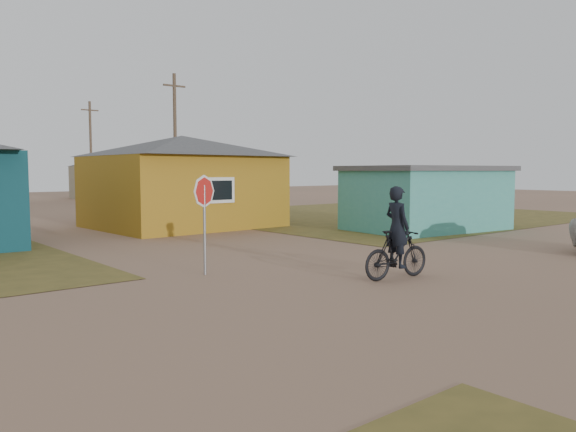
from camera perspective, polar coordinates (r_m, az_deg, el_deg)
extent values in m
plane|color=#8D6951|center=(12.27, 11.77, -6.76)|extent=(120.00, 120.00, 0.00)
cube|color=brown|center=(31.20, 9.13, 0.15)|extent=(20.00, 18.00, 0.00)
cube|color=#A17218|center=(24.58, -10.64, 2.43)|extent=(7.21, 6.24, 3.00)
pyramid|color=#3C3C3F|center=(24.58, -10.71, 6.98)|extent=(7.72, 6.76, 0.90)
cube|color=silver|center=(21.98, -6.80, 2.62)|extent=(1.20, 0.06, 1.00)
cube|color=black|center=(21.95, -6.76, 2.62)|extent=(0.95, 0.04, 0.75)
cube|color=teal|center=(23.56, 13.86, 1.56)|extent=(6.39, 4.61, 2.40)
cube|color=#3C3C3F|center=(23.53, 13.92, 4.72)|extent=(6.71, 4.93, 0.20)
cube|color=gray|center=(51.30, -17.47, 3.28)|extent=(6.41, 5.50, 2.80)
pyramid|color=#3C3C3F|center=(51.30, -17.52, 5.29)|extent=(6.95, 6.05, 0.80)
cylinder|color=brown|center=(33.54, -11.39, 7.25)|extent=(0.20, 0.20, 8.00)
cube|color=brown|center=(33.86, -11.48, 12.84)|extent=(1.40, 0.10, 0.10)
cylinder|color=brown|center=(48.55, -19.39, 6.23)|extent=(0.20, 0.20, 8.00)
cube|color=brown|center=(48.77, -19.49, 10.11)|extent=(1.40, 0.10, 0.10)
cylinder|color=gray|center=(13.04, -8.47, -1.43)|extent=(0.06, 0.06, 2.07)
imported|color=black|center=(12.71, 10.98, -3.84)|extent=(1.87, 0.73, 1.10)
imported|color=black|center=(12.63, 11.02, -1.09)|extent=(0.51, 0.70, 1.80)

